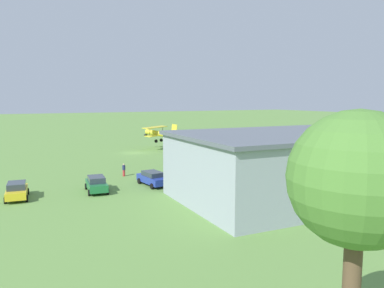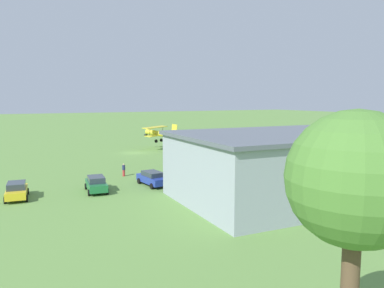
{
  "view_description": "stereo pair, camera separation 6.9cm",
  "coord_description": "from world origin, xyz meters",
  "px_view_note": "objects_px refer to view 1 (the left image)",
  "views": [
    {
      "loc": [
        21.54,
        64.11,
        9.65
      ],
      "look_at": [
        -5.87,
        11.2,
        2.48
      ],
      "focal_mm": 35.37,
      "sensor_mm": 36.0,
      "label": 1
    },
    {
      "loc": [
        21.48,
        64.14,
        9.65
      ],
      "look_at": [
        -5.87,
        11.2,
        2.48
      ],
      "focal_mm": 35.37,
      "sensor_mm": 36.0,
      "label": 2
    }
  ],
  "objects_px": {
    "tree_behind_hangar_right": "(357,182)",
    "person_near_hangar_door": "(207,165)",
    "car_blue": "(153,178)",
    "person_watching_takeoff": "(124,170)",
    "car_red": "(297,160)",
    "person_crossing_taxiway": "(194,166)",
    "hangar": "(304,164)",
    "biplane": "(160,133)",
    "car_green": "(96,184)",
    "person_walking_on_apron": "(166,171)",
    "car_yellow": "(17,190)"
  },
  "relations": [
    {
      "from": "car_blue",
      "to": "tree_behind_hangar_right",
      "type": "xyz_separation_m",
      "value": [
        5.57,
        31.15,
        6.31
      ]
    },
    {
      "from": "hangar",
      "to": "person_crossing_taxiway",
      "type": "relative_size",
      "value": 15.19
    },
    {
      "from": "car_red",
      "to": "person_crossing_taxiway",
      "type": "relative_size",
      "value": 2.75
    },
    {
      "from": "hangar",
      "to": "person_watching_takeoff",
      "type": "distance_m",
      "value": 21.97
    },
    {
      "from": "person_watching_takeoff",
      "to": "person_walking_on_apron",
      "type": "xyz_separation_m",
      "value": [
        -4.34,
        3.31,
        0.1
      ]
    },
    {
      "from": "hangar",
      "to": "car_blue",
      "type": "distance_m",
      "value": 16.35
    },
    {
      "from": "car_green",
      "to": "person_walking_on_apron",
      "type": "relative_size",
      "value": 2.55
    },
    {
      "from": "person_watching_takeoff",
      "to": "person_crossing_taxiway",
      "type": "relative_size",
      "value": 0.94
    },
    {
      "from": "car_red",
      "to": "car_green",
      "type": "height_order",
      "value": "car_green"
    },
    {
      "from": "person_walking_on_apron",
      "to": "tree_behind_hangar_right",
      "type": "relative_size",
      "value": 0.19
    },
    {
      "from": "car_yellow",
      "to": "biplane",
      "type": "bearing_deg",
      "value": -134.08
    },
    {
      "from": "tree_behind_hangar_right",
      "to": "person_near_hangar_door",
      "type": "bearing_deg",
      "value": -112.83
    },
    {
      "from": "biplane",
      "to": "person_walking_on_apron",
      "type": "distance_m",
      "value": 26.48
    },
    {
      "from": "car_red",
      "to": "person_crossing_taxiway",
      "type": "bearing_deg",
      "value": -9.55
    },
    {
      "from": "person_walking_on_apron",
      "to": "person_near_hangar_door",
      "type": "bearing_deg",
      "value": -169.83
    },
    {
      "from": "car_red",
      "to": "car_blue",
      "type": "height_order",
      "value": "car_red"
    },
    {
      "from": "car_blue",
      "to": "car_green",
      "type": "bearing_deg",
      "value": 0.15
    },
    {
      "from": "person_crossing_taxiway",
      "to": "person_walking_on_apron",
      "type": "bearing_deg",
      "value": 15.34
    },
    {
      "from": "car_blue",
      "to": "person_crossing_taxiway",
      "type": "bearing_deg",
      "value": -150.11
    },
    {
      "from": "biplane",
      "to": "tree_behind_hangar_right",
      "type": "distance_m",
      "value": 61.68
    },
    {
      "from": "car_yellow",
      "to": "person_walking_on_apron",
      "type": "distance_m",
      "value": 16.94
    },
    {
      "from": "person_walking_on_apron",
      "to": "car_red",
      "type": "bearing_deg",
      "value": 176.07
    },
    {
      "from": "hangar",
      "to": "car_green",
      "type": "relative_size",
      "value": 5.72
    },
    {
      "from": "car_green",
      "to": "person_walking_on_apron",
      "type": "bearing_deg",
      "value": -161.66
    },
    {
      "from": "biplane",
      "to": "person_near_hangar_door",
      "type": "distance_m",
      "value": 23.83
    },
    {
      "from": "person_near_hangar_door",
      "to": "person_crossing_taxiway",
      "type": "distance_m",
      "value": 1.87
    },
    {
      "from": "car_blue",
      "to": "person_watching_takeoff",
      "type": "height_order",
      "value": "person_watching_takeoff"
    },
    {
      "from": "person_near_hangar_door",
      "to": "person_crossing_taxiway",
      "type": "relative_size",
      "value": 1.04
    },
    {
      "from": "car_green",
      "to": "car_red",
      "type": "bearing_deg",
      "value": -176.64
    },
    {
      "from": "car_red",
      "to": "car_green",
      "type": "distance_m",
      "value": 29.13
    },
    {
      "from": "car_blue",
      "to": "tree_behind_hangar_right",
      "type": "distance_m",
      "value": 32.27
    },
    {
      "from": "car_green",
      "to": "tree_behind_hangar_right",
      "type": "relative_size",
      "value": 0.48
    },
    {
      "from": "car_green",
      "to": "tree_behind_hangar_right",
      "type": "xyz_separation_m",
      "value": [
        -0.7,
        31.13,
        6.3
      ]
    },
    {
      "from": "hangar",
      "to": "person_near_hangar_door",
      "type": "relative_size",
      "value": 14.65
    },
    {
      "from": "hangar",
      "to": "car_red",
      "type": "bearing_deg",
      "value": -130.79
    },
    {
      "from": "car_green",
      "to": "person_walking_on_apron",
      "type": "xyz_separation_m",
      "value": [
        -9.26,
        -3.07,
        0.05
      ]
    },
    {
      "from": "car_green",
      "to": "person_watching_takeoff",
      "type": "bearing_deg",
      "value": -127.62
    },
    {
      "from": "biplane",
      "to": "person_walking_on_apron",
      "type": "relative_size",
      "value": 4.11
    },
    {
      "from": "tree_behind_hangar_right",
      "to": "car_red",
      "type": "bearing_deg",
      "value": -130.83
    },
    {
      "from": "biplane",
      "to": "car_green",
      "type": "relative_size",
      "value": 1.61
    },
    {
      "from": "car_green",
      "to": "hangar",
      "type": "bearing_deg",
      "value": 148.55
    },
    {
      "from": "car_yellow",
      "to": "person_watching_takeoff",
      "type": "height_order",
      "value": "car_yellow"
    },
    {
      "from": "car_yellow",
      "to": "hangar",
      "type": "bearing_deg",
      "value": 155.32
    },
    {
      "from": "car_blue",
      "to": "hangar",
      "type": "bearing_deg",
      "value": 136.83
    },
    {
      "from": "biplane",
      "to": "car_blue",
      "type": "relative_size",
      "value": 1.52
    },
    {
      "from": "tree_behind_hangar_right",
      "to": "person_watching_takeoff",
      "type": "bearing_deg",
      "value": -96.41
    },
    {
      "from": "biplane",
      "to": "car_yellow",
      "type": "height_order",
      "value": "biplane"
    },
    {
      "from": "car_green",
      "to": "person_near_hangar_door",
      "type": "distance_m",
      "value": 16.14
    },
    {
      "from": "car_yellow",
      "to": "tree_behind_hangar_right",
      "type": "xyz_separation_m",
      "value": [
        -8.22,
        31.84,
        6.3
      ]
    },
    {
      "from": "biplane",
      "to": "person_crossing_taxiway",
      "type": "xyz_separation_m",
      "value": [
        4.95,
        23.44,
        -2.22
      ]
    }
  ]
}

